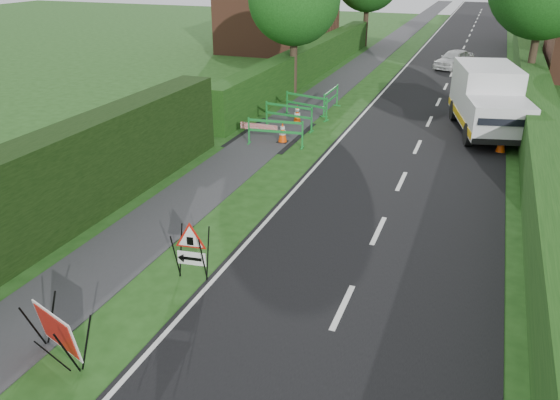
% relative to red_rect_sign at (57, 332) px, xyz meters
% --- Properties ---
extents(ground, '(120.00, 120.00, 0.00)m').
position_rel_red_rect_sign_xyz_m(ground, '(1.68, 2.17, -0.56)').
color(ground, '#1C4213').
rests_on(ground, ground).
extents(road_surface, '(6.00, 90.00, 0.02)m').
position_rel_red_rect_sign_xyz_m(road_surface, '(4.18, 37.17, -0.56)').
color(road_surface, black).
rests_on(road_surface, ground).
extents(footpath, '(2.00, 90.00, 0.02)m').
position_rel_red_rect_sign_xyz_m(footpath, '(-1.32, 37.17, -0.55)').
color(footpath, '#2D2D30').
rests_on(footpath, ground).
extents(hedge_west_near, '(1.10, 18.00, 2.50)m').
position_rel_red_rect_sign_xyz_m(hedge_west_near, '(-3.32, 2.17, -0.56)').
color(hedge_west_near, black).
rests_on(hedge_west_near, ground).
extents(hedge_west_far, '(1.00, 24.00, 1.80)m').
position_rel_red_rect_sign_xyz_m(hedge_west_far, '(-3.32, 24.17, -0.56)').
color(hedge_west_far, '#14380F').
rests_on(hedge_west_far, ground).
extents(hedge_east, '(1.20, 50.00, 1.50)m').
position_rel_red_rect_sign_xyz_m(hedge_east, '(8.18, 18.17, -0.56)').
color(hedge_east, '#14380F').
rests_on(hedge_east, ground).
extents(house_west, '(7.50, 7.40, 7.88)m').
position_rel_red_rect_sign_xyz_m(house_west, '(-8.32, 32.17, 2.34)').
color(house_west, brown).
rests_on(house_west, ground).
extents(red_rect_sign, '(1.29, 1.02, 0.97)m').
position_rel_red_rect_sign_xyz_m(red_rect_sign, '(0.00, 0.00, 0.00)').
color(red_rect_sign, black).
rests_on(red_rect_sign, ground).
extents(triangle_sign, '(0.87, 0.87, 1.14)m').
position_rel_red_rect_sign_xyz_m(triangle_sign, '(0.85, 3.04, 0.23)').
color(triangle_sign, black).
rests_on(triangle_sign, ground).
extents(works_van, '(3.26, 5.71, 2.46)m').
position_rel_red_rect_sign_xyz_m(works_van, '(6.33, 16.54, 0.74)').
color(works_van, silver).
rests_on(works_van, ground).
extents(traffic_cone_0, '(0.38, 0.38, 0.79)m').
position_rel_red_rect_sign_xyz_m(traffic_cone_0, '(6.98, 14.14, -0.17)').
color(traffic_cone_0, black).
rests_on(traffic_cone_0, ground).
extents(traffic_cone_1, '(0.38, 0.38, 0.79)m').
position_rel_red_rect_sign_xyz_m(traffic_cone_1, '(6.34, 15.99, -0.17)').
color(traffic_cone_1, black).
rests_on(traffic_cone_1, ground).
extents(traffic_cone_2, '(0.38, 0.38, 0.79)m').
position_rel_red_rect_sign_xyz_m(traffic_cone_2, '(6.68, 17.75, -0.17)').
color(traffic_cone_2, black).
rests_on(traffic_cone_2, ground).
extents(traffic_cone_3, '(0.38, 0.38, 0.79)m').
position_rel_red_rect_sign_xyz_m(traffic_cone_3, '(-0.60, 12.46, -0.17)').
color(traffic_cone_3, black).
rests_on(traffic_cone_3, ground).
extents(traffic_cone_4, '(0.38, 0.38, 0.79)m').
position_rel_red_rect_sign_xyz_m(traffic_cone_4, '(-0.91, 14.99, -0.17)').
color(traffic_cone_4, black).
rests_on(traffic_cone_4, ground).
extents(ped_barrier_0, '(2.09, 0.59, 1.00)m').
position_rel_red_rect_sign_xyz_m(ped_barrier_0, '(-0.69, 11.98, 0.07)').
color(ped_barrier_0, '#17832F').
rests_on(ped_barrier_0, ground).
extents(ped_barrier_1, '(2.09, 0.58, 1.00)m').
position_rel_red_rect_sign_xyz_m(ped_barrier_1, '(-0.98, 14.17, 0.07)').
color(ped_barrier_1, '#17832F').
rests_on(ped_barrier_1, ground).
extents(ped_barrier_2, '(2.08, 0.86, 1.00)m').
position_rel_red_rect_sign_xyz_m(ped_barrier_2, '(-0.85, 16.00, 0.07)').
color(ped_barrier_2, '#17832F').
rests_on(ped_barrier_2, ground).
extents(ped_barrier_3, '(0.38, 2.06, 1.00)m').
position_rel_red_rect_sign_xyz_m(ped_barrier_3, '(-0.15, 17.33, 0.07)').
color(ped_barrier_3, '#17832F').
rests_on(ped_barrier_3, ground).
extents(redwhite_plank, '(1.50, 0.05, 0.25)m').
position_rel_red_rect_sign_xyz_m(redwhite_plank, '(-1.60, 12.58, -0.56)').
color(redwhite_plank, red).
rests_on(redwhite_plank, ground).
extents(hatchback_car, '(2.44, 3.53, 1.12)m').
position_rel_red_rect_sign_xyz_m(hatchback_car, '(4.11, 29.51, -0.00)').
color(hatchback_car, white).
rests_on(hatchback_car, ground).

